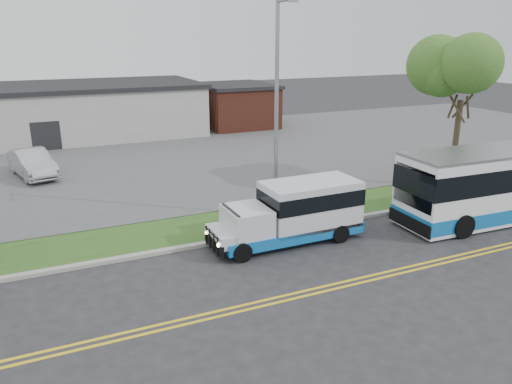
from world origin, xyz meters
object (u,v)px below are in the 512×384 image
tree_east (464,74)px  parked_car_a (32,163)px  shuttle_bus (297,210)px  streetlight_near (277,106)px

tree_east → parked_car_a: 24.75m
tree_east → shuttle_bus: 12.72m
streetlight_near → parked_car_a: bearing=129.8°
streetlight_near → parked_car_a: (-10.09, 12.09, -4.33)m
parked_car_a → tree_east: bearing=-43.4°
tree_east → shuttle_bus: bearing=-165.6°
streetlight_near → shuttle_bus: streetlight_near is taller
tree_east → shuttle_bus: (-11.38, -2.91, -4.89)m
tree_east → parked_car_a: size_ratio=1.70×
parked_car_a → shuttle_bus: bearing=-70.7°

